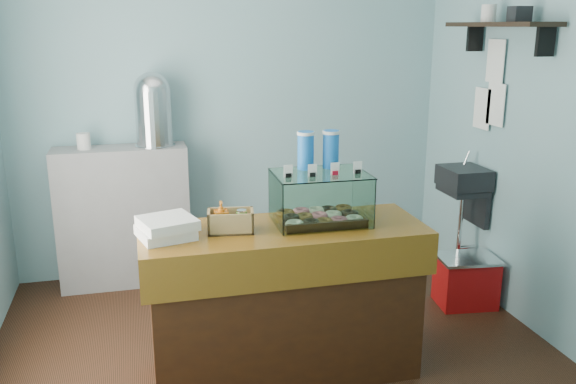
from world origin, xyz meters
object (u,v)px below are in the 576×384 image
object	(u,v)px
counter	(284,300)
display_case	(320,194)
coffee_urn	(153,107)
red_cooler	(466,281)

from	to	relation	value
counter	display_case	distance (m)	0.65
counter	coffee_urn	xyz separation A→B (m)	(-0.63, 1.58, 0.94)
counter	red_cooler	world-z (taller)	counter
display_case	red_cooler	world-z (taller)	display_case
counter	coffee_urn	world-z (taller)	coffee_urn
display_case	coffee_urn	xyz separation A→B (m)	(-0.86, 1.49, 0.33)
red_cooler	counter	bearing A→B (deg)	-153.11
display_case	coffee_urn	bearing A→B (deg)	121.14
coffee_urn	counter	bearing A→B (deg)	-68.23
display_case	red_cooler	bearing A→B (deg)	21.13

